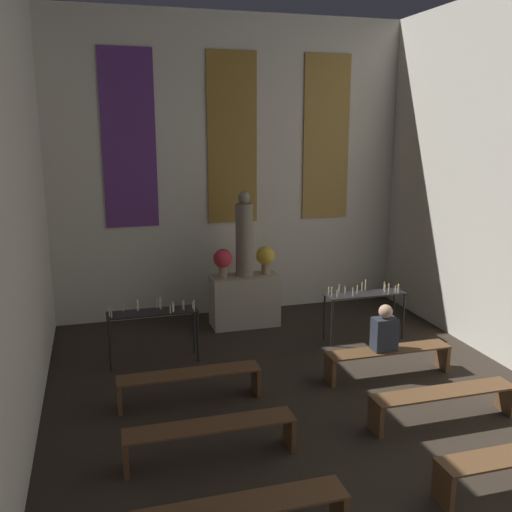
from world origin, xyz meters
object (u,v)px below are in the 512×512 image
at_px(pew_back_right, 388,356).
at_px(person_seated, 385,330).
at_px(candle_rack_right, 365,299).
at_px(flower_vase_right, 265,257).
at_px(candle_rack_left, 153,318).
at_px(flower_vase_left, 223,260).
at_px(pew_third_right, 444,399).
at_px(altar, 245,300).
at_px(pew_third_left, 210,433).
at_px(statue, 244,237).
at_px(pew_back_left, 190,380).

bearing_deg(pew_back_right, person_seated, 180.00).
xyz_separation_m(candle_rack_right, pew_back_right, (-0.34, -1.51, -0.42)).
height_order(flower_vase_right, candle_rack_left, flower_vase_right).
relative_size(flower_vase_left, candle_rack_right, 0.37).
relative_size(candle_rack_right, pew_back_right, 0.73).
bearing_deg(pew_third_right, altar, 109.69).
distance_m(candle_rack_right, pew_third_left, 4.52).
xyz_separation_m(altar, pew_back_right, (1.53, -2.81, -0.17)).
bearing_deg(person_seated, statue, 117.10).
bearing_deg(altar, statue, 0.00).
distance_m(flower_vase_right, pew_back_left, 3.56).
relative_size(candle_rack_right, person_seated, 2.01).
height_order(candle_rack_left, pew_back_left, candle_rack_left).
height_order(pew_back_left, pew_back_right, same).
height_order(candle_rack_right, pew_back_left, candle_rack_right).
relative_size(statue, pew_third_right, 0.81).
height_order(candle_rack_right, pew_back_right, candle_rack_right).
relative_size(candle_rack_right, pew_third_left, 0.73).
xyz_separation_m(altar, person_seated, (1.44, -2.81, 0.26)).
relative_size(flower_vase_left, candle_rack_left, 0.37).
xyz_separation_m(pew_third_left, person_seated, (2.97, 1.45, 0.43)).
bearing_deg(candle_rack_left, pew_back_right, -24.05).
height_order(candle_rack_right, pew_third_right, candle_rack_right).
bearing_deg(flower_vase_left, statue, 0.00).
xyz_separation_m(flower_vase_right, pew_back_left, (-1.94, -2.81, -0.99)).
relative_size(altar, pew_back_left, 0.65).
height_order(flower_vase_right, pew_third_left, flower_vase_right).
bearing_deg(flower_vase_right, altar, 180.00).
relative_size(flower_vase_right, candle_rack_left, 0.37).
distance_m(statue, pew_third_right, 4.74).
bearing_deg(candle_rack_left, flower_vase_right, 29.89).
xyz_separation_m(flower_vase_left, flower_vase_right, (0.83, 0.00, 0.00)).
relative_size(pew_back_right, person_seated, 2.76).
distance_m(pew_third_right, pew_back_right, 1.45).
xyz_separation_m(candle_rack_right, pew_third_right, (-0.34, -2.96, -0.42)).
xyz_separation_m(statue, candle_rack_left, (-1.86, -1.30, -0.98)).
bearing_deg(candle_rack_right, candle_rack_left, 180.00).
relative_size(altar, candle_rack_left, 0.89).
xyz_separation_m(statue, person_seated, (1.44, -2.81, -0.97)).
bearing_deg(person_seated, pew_back_left, -180.00).
bearing_deg(altar, candle_rack_right, -35.04).
distance_m(candle_rack_left, candle_rack_right, 3.72).
bearing_deg(pew_back_left, pew_third_right, -25.40).
distance_m(pew_third_left, person_seated, 3.33).
relative_size(flower_vase_left, pew_third_right, 0.27).
bearing_deg(pew_third_left, flower_vase_left, 75.38).
bearing_deg(statue, pew_back_left, -118.46).
height_order(flower_vase_left, pew_third_right, flower_vase_left).
relative_size(flower_vase_right, pew_third_right, 0.27).
bearing_deg(person_seated, altar, 117.10).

